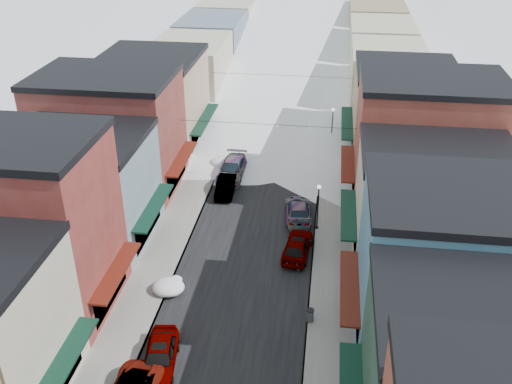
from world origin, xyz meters
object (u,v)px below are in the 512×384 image
(car_silver_sedan, at_px, (160,356))
(streetlamp_near, at_px, (318,201))
(trash_can, at_px, (310,315))
(car_dark_hatch, at_px, (226,186))

(car_silver_sedan, bearing_deg, streetlamp_near, 54.92)
(trash_can, height_order, streetlamp_near, streetlamp_near)
(trash_can, relative_size, streetlamp_near, 0.23)
(car_dark_hatch, bearing_deg, trash_can, -64.70)
(trash_can, bearing_deg, streetlamp_near, 90.00)
(car_silver_sedan, height_order, streetlamp_near, streetlamp_near)
(streetlamp_near, bearing_deg, car_dark_hatch, 148.92)
(trash_can, bearing_deg, car_dark_hatch, 117.33)
(streetlamp_near, bearing_deg, trash_can, -90.00)
(car_silver_sedan, distance_m, trash_can, 10.09)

